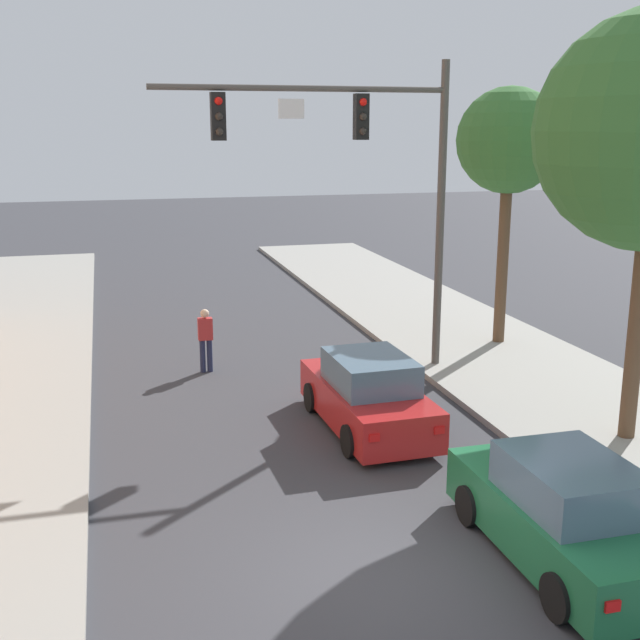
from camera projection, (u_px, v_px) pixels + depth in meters
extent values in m
plane|color=#38383D|center=(382.00, 576.00, 11.19)|extent=(120.00, 120.00, 0.00)
cylinder|color=#514C47|center=(440.00, 218.00, 19.77)|extent=(0.20, 0.20, 7.50)
cylinder|color=#514C47|center=(303.00, 88.00, 18.15)|extent=(6.99, 0.14, 0.14)
cube|color=black|center=(361.00, 117.00, 18.66)|extent=(0.32, 0.28, 1.05)
sphere|color=red|center=(363.00, 102.00, 18.44)|extent=(0.18, 0.18, 0.18)
sphere|color=#2D2823|center=(363.00, 117.00, 18.52)|extent=(0.18, 0.18, 0.18)
sphere|color=#2D2823|center=(363.00, 131.00, 18.60)|extent=(0.18, 0.18, 0.18)
cube|color=black|center=(218.00, 116.00, 17.81)|extent=(0.32, 0.28, 1.05)
sphere|color=red|center=(219.00, 101.00, 17.59)|extent=(0.18, 0.18, 0.18)
sphere|color=#2D2823|center=(219.00, 116.00, 17.66)|extent=(0.18, 0.18, 0.18)
sphere|color=#2D2823|center=(219.00, 132.00, 17.74)|extent=(0.18, 0.18, 0.18)
cube|color=white|center=(291.00, 109.00, 18.17)|extent=(0.60, 0.03, 0.44)
cube|color=#B21E1E|center=(367.00, 403.00, 16.50)|extent=(1.82, 4.25, 0.80)
cube|color=slate|center=(370.00, 371.00, 16.19)|extent=(1.56, 2.04, 0.64)
cylinder|color=black|center=(312.00, 397.00, 17.54)|extent=(0.24, 0.65, 0.64)
cylinder|color=black|center=(381.00, 390.00, 18.00)|extent=(0.24, 0.65, 0.64)
cylinder|color=black|center=(351.00, 441.00, 15.12)|extent=(0.24, 0.65, 0.64)
cylinder|color=black|center=(429.00, 432.00, 15.58)|extent=(0.24, 0.65, 0.64)
cube|color=red|center=(375.00, 438.00, 14.32)|extent=(0.20, 0.05, 0.14)
cube|color=red|center=(439.00, 430.00, 14.68)|extent=(0.20, 0.05, 0.14)
cube|color=#1E663D|center=(561.00, 524.00, 11.49)|extent=(1.70, 4.20, 0.80)
cube|color=slate|center=(571.00, 482.00, 11.18)|extent=(1.50, 2.00, 0.64)
cylinder|color=black|center=(470.00, 505.00, 12.57)|extent=(0.22, 0.64, 0.64)
cylinder|color=black|center=(561.00, 493.00, 12.98)|extent=(0.22, 0.64, 0.64)
cylinder|color=black|center=(560.00, 597.00, 10.13)|extent=(0.22, 0.64, 0.64)
cube|color=red|center=(613.00, 606.00, 9.32)|extent=(0.20, 0.04, 0.14)
cylinder|color=#232847|center=(203.00, 356.00, 20.30)|extent=(0.14, 0.14, 0.85)
cylinder|color=#232847|center=(210.00, 355.00, 20.35)|extent=(0.14, 0.14, 0.85)
cube|color=#B72D2D|center=(205.00, 329.00, 20.16)|extent=(0.36, 0.22, 0.56)
sphere|color=beige|center=(205.00, 314.00, 20.06)|extent=(0.22, 0.22, 0.22)
cylinder|color=brown|center=(636.00, 332.00, 15.31)|extent=(0.32, 0.32, 4.24)
cylinder|color=brown|center=(502.00, 263.00, 22.21)|extent=(0.32, 0.32, 4.52)
sphere|color=#387033|center=(509.00, 140.00, 21.42)|extent=(2.85, 2.85, 2.85)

